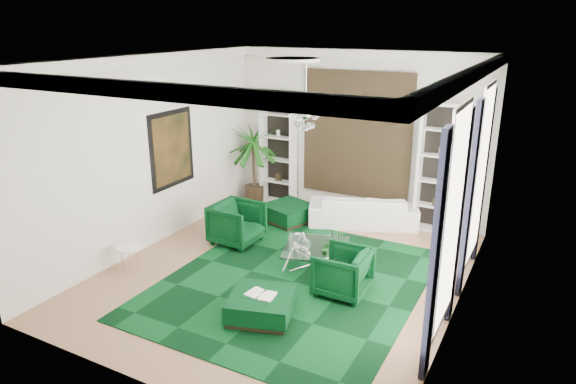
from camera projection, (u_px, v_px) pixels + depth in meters
The scene contains 30 objects.
floor at pixel (285, 273), 9.40m from camera, with size 6.00×7.00×0.02m, color #A97A59.
ceiling at pixel (284, 58), 8.19m from camera, with size 6.00×7.00×0.02m, color white.
wall_back at pixel (357, 135), 11.73m from camera, with size 6.00×0.02×3.80m, color silver.
wall_front at pixel (139, 249), 5.85m from camera, with size 6.00×0.02×3.80m, color silver.
wall_left at pixel (151, 153), 10.13m from camera, with size 0.02×7.00×3.80m, color silver.
wall_right at pixel (466, 200), 7.46m from camera, with size 0.02×7.00×3.80m, color silver.
crown_molding at pixel (284, 65), 8.22m from camera, with size 6.00×7.00×0.18m, color white, non-canonical shape.
ceiling_medallion at pixel (293, 60), 8.45m from camera, with size 0.90×0.90×0.05m, color white.
tapestry at pixel (356, 135), 11.69m from camera, with size 2.50×0.06×2.80m, color black.
shelving_left at pixel (279, 148), 12.59m from camera, with size 0.90×0.38×2.80m, color white, non-canonical shape.
shelving_right at pixel (439, 169), 10.86m from camera, with size 0.90×0.38×2.80m, color white, non-canonical shape.
painting at pixel (172, 149), 10.63m from camera, with size 0.04×1.30×1.60m, color black.
window_near at pixel (453, 220), 6.71m from camera, with size 0.03×1.10×2.90m, color white.
curtain_near_a at pixel (435, 260), 6.15m from camera, with size 0.07×0.30×3.25m, color black.
curtain_near_b at pixel (459, 218), 7.46m from camera, with size 0.07×0.30×3.25m, color black.
window_far at pixel (481, 174), 8.72m from camera, with size 0.03×1.10×2.90m, color white.
curtain_far_a at pixel (469, 201), 8.16m from camera, with size 0.07×0.30×3.25m, color black.
curtain_far_b at pixel (484, 176), 9.47m from camera, with size 0.07×0.30×3.25m, color black.
rug at pixel (293, 282), 9.02m from camera, with size 4.20×5.00×0.02m, color black.
sofa at pixel (363, 210), 11.51m from camera, with size 2.39×0.94×0.70m, color white.
armchair_left at pixel (237, 223), 10.52m from camera, with size 0.92×0.94×0.86m, color black.
armchair_right at pixel (343, 272), 8.57m from camera, with size 0.84×0.87×0.79m, color black.
coffee_table at pixel (316, 257), 9.56m from camera, with size 1.18×1.18×0.41m, color white, non-canonical shape.
ottoman_side at pixel (289, 213), 11.69m from camera, with size 0.94×0.94×0.42m, color black.
ottoman_front at pixel (261, 306), 7.92m from camera, with size 0.96×0.96×0.38m, color black.
book at pixel (261, 294), 7.86m from camera, with size 0.45×0.30×0.03m, color white.
side_table at pixel (130, 259), 9.40m from camera, with size 0.48×0.48×0.46m, color white.
palm at pixel (253, 153), 12.67m from camera, with size 1.60×1.60×2.56m, color #185915, non-canonical shape.
chandelier at pixel (306, 114), 8.81m from camera, with size 0.81×0.81×0.73m, color white, non-canonical shape.
table_plant at pixel (326, 249), 9.12m from camera, with size 0.13×0.11×0.24m, color #185915.
Camera 1 is at (4.01, -7.43, 4.37)m, focal length 32.00 mm.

